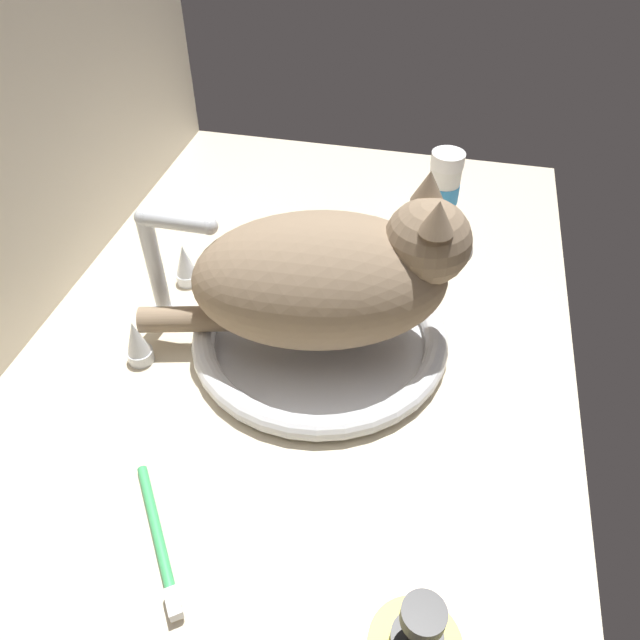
{
  "coord_description": "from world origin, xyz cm",
  "views": [
    {
      "loc": [
        -50.85,
        -14.69,
        58.94
      ],
      "look_at": [
        3.31,
        -2.48,
        7.0
      ],
      "focal_mm": 34.5,
      "sensor_mm": 36.0,
      "label": 1
    }
  ],
  "objects_px": {
    "cat": "(336,276)",
    "sink_basin": "(320,336)",
    "faucet": "(164,280)",
    "pill_bottle": "(444,185)",
    "toothbrush": "(159,541)"
  },
  "relations": [
    {
      "from": "faucet",
      "to": "pill_bottle",
      "type": "xyz_separation_m",
      "value": [
        0.34,
        -0.33,
        -0.02
      ]
    },
    {
      "from": "sink_basin",
      "to": "cat",
      "type": "distance_m",
      "value": 0.1
    },
    {
      "from": "cat",
      "to": "toothbrush",
      "type": "relative_size",
      "value": 2.75
    },
    {
      "from": "sink_basin",
      "to": "cat",
      "type": "xyz_separation_m",
      "value": [
        0.0,
        -0.02,
        0.1
      ]
    },
    {
      "from": "sink_basin",
      "to": "pill_bottle",
      "type": "xyz_separation_m",
      "value": [
        0.34,
        -0.13,
        0.03
      ]
    },
    {
      "from": "pill_bottle",
      "to": "toothbrush",
      "type": "xyz_separation_m",
      "value": [
        -0.64,
        0.22,
        -0.04
      ]
    },
    {
      "from": "cat",
      "to": "sink_basin",
      "type": "bearing_deg",
      "value": 104.03
    },
    {
      "from": "sink_basin",
      "to": "toothbrush",
      "type": "bearing_deg",
      "value": 163.27
    },
    {
      "from": "sink_basin",
      "to": "pill_bottle",
      "type": "bearing_deg",
      "value": -20.0
    },
    {
      "from": "faucet",
      "to": "toothbrush",
      "type": "relative_size",
      "value": 1.33
    },
    {
      "from": "faucet",
      "to": "cat",
      "type": "distance_m",
      "value": 0.22
    },
    {
      "from": "sink_basin",
      "to": "faucet",
      "type": "bearing_deg",
      "value": 90.0
    },
    {
      "from": "faucet",
      "to": "pill_bottle",
      "type": "distance_m",
      "value": 0.48
    },
    {
      "from": "cat",
      "to": "toothbrush",
      "type": "bearing_deg",
      "value": 160.43
    },
    {
      "from": "faucet",
      "to": "pill_bottle",
      "type": "height_order",
      "value": "faucet"
    }
  ]
}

